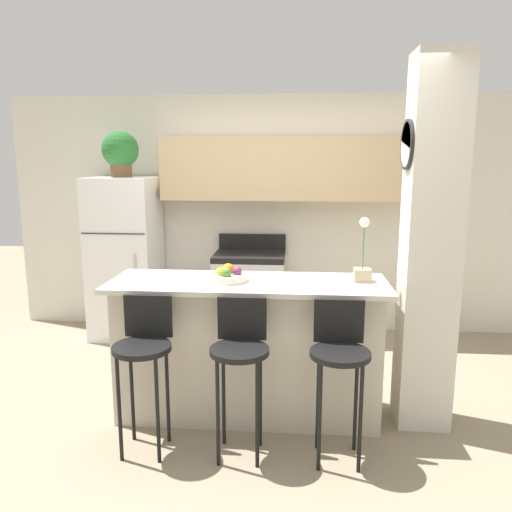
{
  "coord_description": "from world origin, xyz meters",
  "views": [
    {
      "loc": [
        0.34,
        -3.44,
        1.85
      ],
      "look_at": [
        0.0,
        0.7,
        1.06
      ],
      "focal_mm": 35.0,
      "sensor_mm": 36.0,
      "label": 1
    }
  ],
  "objects_px": {
    "bar_stool_mid": "(240,353)",
    "bar_stool_left": "(144,350)",
    "trash_bin": "(174,325)",
    "bar_stool_right": "(340,356)",
    "stove_range": "(250,295)",
    "fruit_bowl": "(229,276)",
    "potted_plant_on_fridge": "(120,152)",
    "orchid_vase": "(363,264)",
    "refrigerator": "(126,258)"
  },
  "relations": [
    {
      "from": "stove_range",
      "to": "orchid_vase",
      "type": "bearing_deg",
      "value": -59.15
    },
    {
      "from": "trash_bin",
      "to": "bar_stool_right",
      "type": "bearing_deg",
      "value": -51.39
    },
    {
      "from": "potted_plant_on_fridge",
      "to": "trash_bin",
      "type": "distance_m",
      "value": 1.86
    },
    {
      "from": "bar_stool_right",
      "to": "trash_bin",
      "type": "bearing_deg",
      "value": 128.61
    },
    {
      "from": "trash_bin",
      "to": "stove_range",
      "type": "bearing_deg",
      "value": 18.51
    },
    {
      "from": "trash_bin",
      "to": "fruit_bowl",
      "type": "bearing_deg",
      "value": -61.3
    },
    {
      "from": "stove_range",
      "to": "orchid_vase",
      "type": "height_order",
      "value": "orchid_vase"
    },
    {
      "from": "bar_stool_mid",
      "to": "bar_stool_right",
      "type": "xyz_separation_m",
      "value": [
        0.62,
        0.0,
        0.0
      ]
    },
    {
      "from": "orchid_vase",
      "to": "trash_bin",
      "type": "height_order",
      "value": "orchid_vase"
    },
    {
      "from": "bar_stool_mid",
      "to": "fruit_bowl",
      "type": "distance_m",
      "value": 0.64
    },
    {
      "from": "refrigerator",
      "to": "potted_plant_on_fridge",
      "type": "relative_size",
      "value": 3.61
    },
    {
      "from": "stove_range",
      "to": "potted_plant_on_fridge",
      "type": "distance_m",
      "value": 1.99
    },
    {
      "from": "bar_stool_left",
      "to": "bar_stool_mid",
      "type": "height_order",
      "value": "same"
    },
    {
      "from": "orchid_vase",
      "to": "refrigerator",
      "type": "bearing_deg",
      "value": 145.48
    },
    {
      "from": "refrigerator",
      "to": "bar_stool_right",
      "type": "bearing_deg",
      "value": -45.75
    },
    {
      "from": "stove_range",
      "to": "fruit_bowl",
      "type": "bearing_deg",
      "value": -89.74
    },
    {
      "from": "potted_plant_on_fridge",
      "to": "trash_bin",
      "type": "xyz_separation_m",
      "value": [
        0.56,
        -0.23,
        -1.76
      ]
    },
    {
      "from": "fruit_bowl",
      "to": "bar_stool_right",
      "type": "bearing_deg",
      "value": -33.44
    },
    {
      "from": "orchid_vase",
      "to": "fruit_bowl",
      "type": "relative_size",
      "value": 1.77
    },
    {
      "from": "fruit_bowl",
      "to": "trash_bin",
      "type": "bearing_deg",
      "value": 118.7
    },
    {
      "from": "bar_stool_mid",
      "to": "orchid_vase",
      "type": "distance_m",
      "value": 1.1
    },
    {
      "from": "potted_plant_on_fridge",
      "to": "fruit_bowl",
      "type": "bearing_deg",
      "value": -50.96
    },
    {
      "from": "orchid_vase",
      "to": "trash_bin",
      "type": "xyz_separation_m",
      "value": [
        -1.72,
        1.34,
        -0.95
      ]
    },
    {
      "from": "bar_stool_mid",
      "to": "trash_bin",
      "type": "bearing_deg",
      "value": 115.5
    },
    {
      "from": "bar_stool_left",
      "to": "trash_bin",
      "type": "distance_m",
      "value": 2.0
    },
    {
      "from": "bar_stool_left",
      "to": "fruit_bowl",
      "type": "xyz_separation_m",
      "value": [
        0.48,
        0.5,
        0.38
      ]
    },
    {
      "from": "refrigerator",
      "to": "bar_stool_right",
      "type": "xyz_separation_m",
      "value": [
        2.09,
        -2.14,
        -0.17
      ]
    },
    {
      "from": "bar_stool_mid",
      "to": "potted_plant_on_fridge",
      "type": "distance_m",
      "value": 2.89
    },
    {
      "from": "orchid_vase",
      "to": "trash_bin",
      "type": "relative_size",
      "value": 1.2
    },
    {
      "from": "bar_stool_mid",
      "to": "bar_stool_left",
      "type": "bearing_deg",
      "value": 180.0
    },
    {
      "from": "refrigerator",
      "to": "bar_stool_left",
      "type": "distance_m",
      "value": 2.31
    },
    {
      "from": "potted_plant_on_fridge",
      "to": "fruit_bowl",
      "type": "height_order",
      "value": "potted_plant_on_fridge"
    },
    {
      "from": "bar_stool_left",
      "to": "refrigerator",
      "type": "bearing_deg",
      "value": 111.76
    },
    {
      "from": "bar_stool_right",
      "to": "orchid_vase",
      "type": "xyz_separation_m",
      "value": [
        0.2,
        0.57,
        0.46
      ]
    },
    {
      "from": "stove_range",
      "to": "trash_bin",
      "type": "bearing_deg",
      "value": -161.49
    },
    {
      "from": "bar_stool_right",
      "to": "potted_plant_on_fridge",
      "type": "distance_m",
      "value": 3.25
    },
    {
      "from": "bar_stool_mid",
      "to": "bar_stool_right",
      "type": "relative_size",
      "value": 1.0
    },
    {
      "from": "refrigerator",
      "to": "bar_stool_mid",
      "type": "bearing_deg",
      "value": -55.52
    },
    {
      "from": "bar_stool_right",
      "to": "fruit_bowl",
      "type": "xyz_separation_m",
      "value": [
        -0.75,
        0.5,
        0.38
      ]
    },
    {
      "from": "potted_plant_on_fridge",
      "to": "fruit_bowl",
      "type": "relative_size",
      "value": 1.81
    },
    {
      "from": "stove_range",
      "to": "potted_plant_on_fridge",
      "type": "xyz_separation_m",
      "value": [
        -1.33,
        -0.03,
        1.49
      ]
    },
    {
      "from": "bar_stool_mid",
      "to": "fruit_bowl",
      "type": "height_order",
      "value": "fruit_bowl"
    },
    {
      "from": "stove_range",
      "to": "orchid_vase",
      "type": "distance_m",
      "value": 1.98
    },
    {
      "from": "refrigerator",
      "to": "orchid_vase",
      "type": "height_order",
      "value": "refrigerator"
    },
    {
      "from": "refrigerator",
      "to": "bar_stool_mid",
      "type": "relative_size",
      "value": 1.69
    },
    {
      "from": "bar_stool_left",
      "to": "potted_plant_on_fridge",
      "type": "bearing_deg",
      "value": 111.76
    },
    {
      "from": "potted_plant_on_fridge",
      "to": "orchid_vase",
      "type": "relative_size",
      "value": 1.02
    },
    {
      "from": "refrigerator",
      "to": "bar_stool_left",
      "type": "xyz_separation_m",
      "value": [
        0.86,
        -2.14,
        -0.17
      ]
    },
    {
      "from": "potted_plant_on_fridge",
      "to": "orchid_vase",
      "type": "bearing_deg",
      "value": -34.52
    },
    {
      "from": "refrigerator",
      "to": "potted_plant_on_fridge",
      "type": "distance_m",
      "value": 1.1
    }
  ]
}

